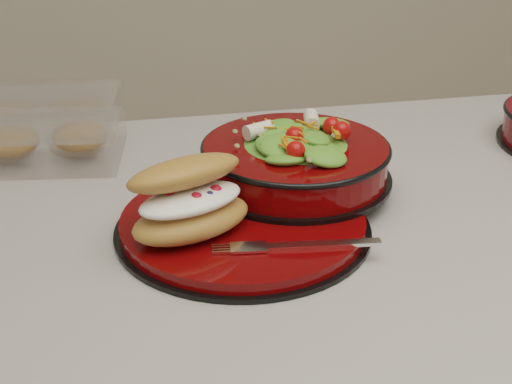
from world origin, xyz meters
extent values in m
cube|color=#B6B1A7|center=(0.00, 0.00, 0.88)|extent=(1.24, 0.74, 0.04)
cylinder|color=black|center=(-0.10, -0.04, 0.90)|extent=(0.30, 0.30, 0.01)
cylinder|color=#550302|center=(-0.10, -0.04, 0.91)|extent=(0.29, 0.29, 0.01)
torus|color=black|center=(-0.09, -0.05, 0.92)|extent=(0.16, 0.16, 0.01)
cylinder|color=black|center=(-0.01, 0.05, 0.92)|extent=(0.25, 0.25, 0.01)
cylinder|color=#550302|center=(-0.01, 0.05, 0.95)|extent=(0.23, 0.23, 0.04)
torus|color=black|center=(-0.01, 0.05, 0.97)|extent=(0.24, 0.24, 0.01)
ellipsoid|color=#418023|center=(-0.01, 0.05, 0.97)|extent=(0.20, 0.20, 0.08)
sphere|color=red|center=(0.04, 0.05, 1.01)|extent=(0.02, 0.02, 0.02)
sphere|color=red|center=(-0.01, 0.10, 1.01)|extent=(0.02, 0.02, 0.02)
sphere|color=red|center=(-0.06, 0.05, 1.01)|extent=(0.02, 0.02, 0.02)
sphere|color=red|center=(-0.01, 0.00, 1.01)|extent=(0.02, 0.02, 0.02)
cylinder|color=silver|center=(0.02, 0.09, 1.01)|extent=(0.04, 0.04, 0.02)
cylinder|color=silver|center=(-0.05, 0.07, 1.01)|extent=(0.04, 0.04, 0.02)
cube|color=orange|center=(-0.03, 0.02, 1.01)|extent=(0.03, 0.03, 0.01)
cube|color=orange|center=(0.04, 0.04, 1.01)|extent=(0.03, 0.02, 0.01)
ellipsoid|color=#C47B3B|center=(-0.16, -0.07, 0.94)|extent=(0.16, 0.12, 0.04)
ellipsoid|color=white|center=(-0.16, -0.07, 0.96)|extent=(0.14, 0.11, 0.02)
ellipsoid|color=#C47B3B|center=(-0.16, -0.05, 0.99)|extent=(0.15, 0.11, 0.03)
sphere|color=red|center=(-0.18, -0.07, 0.97)|extent=(0.02, 0.02, 0.02)
sphere|color=red|center=(-0.15, -0.08, 0.97)|extent=(0.02, 0.02, 0.02)
sphere|color=red|center=(-0.13, -0.06, 0.97)|extent=(0.02, 0.02, 0.02)
sphere|color=red|center=(-0.17, -0.05, 0.97)|extent=(0.02, 0.02, 0.02)
sphere|color=#191947|center=(-0.17, -0.06, 0.97)|extent=(0.01, 0.01, 0.01)
sphere|color=#191947|center=(-0.15, -0.07, 0.97)|extent=(0.01, 0.01, 0.01)
sphere|color=#191947|center=(-0.16, -0.07, 0.97)|extent=(0.01, 0.01, 0.01)
sphere|color=#191947|center=(-0.14, -0.07, 0.97)|extent=(0.01, 0.01, 0.01)
cube|color=silver|center=(-0.02, -0.12, 0.92)|extent=(0.13, 0.03, 0.00)
cube|color=silver|center=(-0.10, -0.11, 0.92)|extent=(0.04, 0.03, 0.00)
cube|color=white|center=(-0.33, 0.24, 0.93)|extent=(0.23, 0.18, 0.05)
cube|color=white|center=(-0.33, 0.24, 0.97)|extent=(0.23, 0.18, 0.04)
ellipsoid|color=#C47B3B|center=(-0.38, 0.24, 0.93)|extent=(0.08, 0.07, 0.04)
ellipsoid|color=#C47B3B|center=(-0.28, 0.24, 0.93)|extent=(0.08, 0.07, 0.04)
camera|label=1|loc=(-0.23, -0.76, 1.31)|focal=50.00mm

